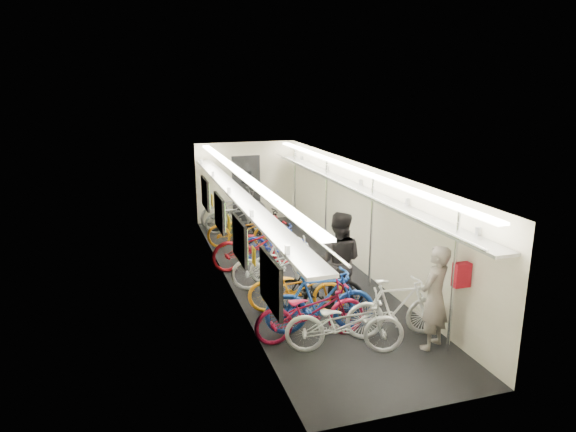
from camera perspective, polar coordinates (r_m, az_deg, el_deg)
train_car_shell at (r=11.38m, az=-1.83°, el=2.18°), size 10.00×10.00×10.00m
bicycle_0 at (r=8.15m, az=6.29°, el=-11.79°), size 1.96×1.18×0.97m
bicycle_1 at (r=8.69m, az=3.62°, el=-9.41°), size 1.95×0.80×1.13m
bicycle_2 at (r=8.49m, az=2.53°, el=-10.51°), size 1.90×0.67×1.00m
bicycle_3 at (r=9.46m, az=3.40°, el=-7.82°), size 1.70×1.09×0.99m
bicycle_4 at (r=9.43m, az=0.99°, el=-8.04°), size 1.90×1.18×0.94m
bicycle_5 at (r=10.93m, az=-0.41°, el=-4.78°), size 1.63×0.66×0.95m
bicycle_6 at (r=10.46m, az=-0.94°, el=-5.43°), size 2.07×1.08×1.04m
bicycle_7 at (r=12.04m, az=-1.39°, el=-2.96°), size 1.63×0.94×0.94m
bicycle_8 at (r=11.64m, az=-3.48°, el=-3.17°), size 2.17×0.93×1.11m
bicycle_9 at (r=13.32m, az=-2.86°, el=-1.21°), size 1.62×0.50×0.96m
bicycle_10 at (r=13.08m, az=-5.15°, el=-1.59°), size 1.90×1.21×0.94m
bicycle_11 at (r=8.73m, az=11.86°, el=-9.97°), size 1.75×0.69×1.03m
bicycle_12 at (r=14.48m, az=-5.69°, el=-0.00°), size 1.83×0.68×0.95m
bicycle_14 at (r=15.08m, az=-6.00°, el=0.85°), size 2.17×1.11×1.09m
passenger_near at (r=8.42m, az=15.96°, el=-8.70°), size 0.74×0.66×1.70m
passenger_mid at (r=9.50m, az=5.60°, el=-4.98°), size 1.13×1.06×1.85m
backpack at (r=8.24m, az=18.72°, el=-6.21°), size 0.26×0.14×0.38m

